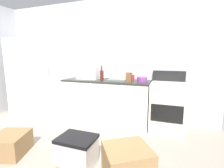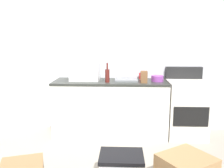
{
  "view_description": "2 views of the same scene",
  "coord_description": "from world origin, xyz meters",
  "px_view_note": "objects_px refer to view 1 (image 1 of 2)",
  "views": [
    {
      "loc": [
        1.53,
        -1.86,
        1.35
      ],
      "look_at": [
        0.61,
        0.71,
        0.91
      ],
      "focal_mm": 25.88,
      "sensor_mm": 36.0,
      "label": 1
    },
    {
      "loc": [
        0.5,
        -2.57,
        1.57
      ],
      "look_at": [
        0.36,
        0.58,
        0.97
      ],
      "focal_mm": 38.59,
      "sensor_mm": 36.0,
      "label": 2
    }
  ],
  "objects_px": {
    "refrigerator": "(28,77)",
    "cardboard_box_large": "(127,165)",
    "coffee_mug": "(132,77)",
    "knife_block": "(129,77)",
    "stove_oven": "(167,106)",
    "microwave": "(89,73)",
    "wine_bottle": "(102,75)",
    "cardboard_box_medium": "(10,144)",
    "storage_bin": "(77,151)",
    "mixing_bowl": "(142,79)"
  },
  "relations": [
    {
      "from": "refrigerator",
      "to": "cardboard_box_large",
      "type": "relative_size",
      "value": 3.71
    },
    {
      "from": "wine_bottle",
      "to": "cardboard_box_medium",
      "type": "distance_m",
      "value": 1.85
    },
    {
      "from": "coffee_mug",
      "to": "mixing_bowl",
      "type": "height_order",
      "value": "coffee_mug"
    },
    {
      "from": "wine_bottle",
      "to": "knife_block",
      "type": "distance_m",
      "value": 0.56
    },
    {
      "from": "refrigerator",
      "to": "cardboard_box_medium",
      "type": "bearing_deg",
      "value": -51.15
    },
    {
      "from": "microwave",
      "to": "knife_block",
      "type": "height_order",
      "value": "microwave"
    },
    {
      "from": "storage_bin",
      "to": "refrigerator",
      "type": "bearing_deg",
      "value": 147.92
    },
    {
      "from": "mixing_bowl",
      "to": "cardboard_box_medium",
      "type": "distance_m",
      "value": 2.35
    },
    {
      "from": "cardboard_box_medium",
      "to": "stove_oven",
      "type": "bearing_deg",
      "value": 37.4
    },
    {
      "from": "knife_block",
      "to": "cardboard_box_medium",
      "type": "bearing_deg",
      "value": -133.73
    },
    {
      "from": "microwave",
      "to": "wine_bottle",
      "type": "bearing_deg",
      "value": -24.87
    },
    {
      "from": "knife_block",
      "to": "cardboard_box_large",
      "type": "height_order",
      "value": "knife_block"
    },
    {
      "from": "coffee_mug",
      "to": "knife_block",
      "type": "bearing_deg",
      "value": -88.16
    },
    {
      "from": "cardboard_box_large",
      "to": "cardboard_box_medium",
      "type": "height_order",
      "value": "cardboard_box_large"
    },
    {
      "from": "microwave",
      "to": "mixing_bowl",
      "type": "distance_m",
      "value": 1.16
    },
    {
      "from": "refrigerator",
      "to": "storage_bin",
      "type": "distance_m",
      "value": 2.74
    },
    {
      "from": "wine_bottle",
      "to": "cardboard_box_large",
      "type": "distance_m",
      "value": 1.83
    },
    {
      "from": "wine_bottle",
      "to": "storage_bin",
      "type": "relative_size",
      "value": 0.65
    },
    {
      "from": "refrigerator",
      "to": "cardboard_box_large",
      "type": "xyz_separation_m",
      "value": [
        2.9,
        -1.46,
        -0.7
      ]
    },
    {
      "from": "knife_block",
      "to": "mixing_bowl",
      "type": "relative_size",
      "value": 0.95
    },
    {
      "from": "cardboard_box_medium",
      "to": "storage_bin",
      "type": "xyz_separation_m",
      "value": [
        1.02,
        0.11,
        0.05
      ]
    },
    {
      "from": "knife_block",
      "to": "cardboard_box_large",
      "type": "bearing_deg",
      "value": -76.41
    },
    {
      "from": "mixing_bowl",
      "to": "cardboard_box_large",
      "type": "height_order",
      "value": "mixing_bowl"
    },
    {
      "from": "stove_oven",
      "to": "coffee_mug",
      "type": "height_order",
      "value": "stove_oven"
    },
    {
      "from": "stove_oven",
      "to": "wine_bottle",
      "type": "xyz_separation_m",
      "value": [
        -1.26,
        -0.13,
        0.54
      ]
    },
    {
      "from": "cardboard_box_large",
      "to": "microwave",
      "type": "bearing_deg",
      "value": 129.03
    },
    {
      "from": "stove_oven",
      "to": "cardboard_box_large",
      "type": "height_order",
      "value": "stove_oven"
    },
    {
      "from": "cardboard_box_large",
      "to": "cardboard_box_medium",
      "type": "bearing_deg",
      "value": -178.18
    },
    {
      "from": "stove_oven",
      "to": "microwave",
      "type": "distance_m",
      "value": 1.73
    },
    {
      "from": "knife_block",
      "to": "mixing_bowl",
      "type": "height_order",
      "value": "knife_block"
    },
    {
      "from": "mixing_bowl",
      "to": "storage_bin",
      "type": "height_order",
      "value": "mixing_bowl"
    },
    {
      "from": "stove_oven",
      "to": "storage_bin",
      "type": "distance_m",
      "value": 1.81
    },
    {
      "from": "knife_block",
      "to": "storage_bin",
      "type": "bearing_deg",
      "value": -104.18
    },
    {
      "from": "microwave",
      "to": "wine_bottle",
      "type": "height_order",
      "value": "wine_bottle"
    },
    {
      "from": "refrigerator",
      "to": "microwave",
      "type": "xyz_separation_m",
      "value": [
        1.64,
        0.1,
        0.14
      ]
    },
    {
      "from": "refrigerator",
      "to": "stove_oven",
      "type": "bearing_deg",
      "value": 0.97
    },
    {
      "from": "stove_oven",
      "to": "storage_bin",
      "type": "height_order",
      "value": "stove_oven"
    },
    {
      "from": "mixing_bowl",
      "to": "cardboard_box_medium",
      "type": "relative_size",
      "value": 0.41
    },
    {
      "from": "coffee_mug",
      "to": "cardboard_box_medium",
      "type": "relative_size",
      "value": 0.21
    },
    {
      "from": "coffee_mug",
      "to": "knife_block",
      "type": "xyz_separation_m",
      "value": [
        0.01,
        -0.35,
        0.04
      ]
    },
    {
      "from": "refrigerator",
      "to": "mixing_bowl",
      "type": "xyz_separation_m",
      "value": [
        2.79,
        0.03,
        0.05
      ]
    },
    {
      "from": "mixing_bowl",
      "to": "cardboard_box_large",
      "type": "relative_size",
      "value": 0.39
    },
    {
      "from": "refrigerator",
      "to": "stove_oven",
      "type": "distance_m",
      "value": 3.3
    },
    {
      "from": "wine_bottle",
      "to": "cardboard_box_large",
      "type": "bearing_deg",
      "value": -57.29
    },
    {
      "from": "knife_block",
      "to": "storage_bin",
      "type": "height_order",
      "value": "knife_block"
    },
    {
      "from": "microwave",
      "to": "storage_bin",
      "type": "relative_size",
      "value": 1.0
    },
    {
      "from": "refrigerator",
      "to": "stove_oven",
      "type": "height_order",
      "value": "refrigerator"
    },
    {
      "from": "stove_oven",
      "to": "coffee_mug",
      "type": "xyz_separation_m",
      "value": [
        -0.71,
        0.2,
        0.48
      ]
    },
    {
      "from": "stove_oven",
      "to": "microwave",
      "type": "bearing_deg",
      "value": 178.58
    },
    {
      "from": "stove_oven",
      "to": "microwave",
      "type": "height_order",
      "value": "microwave"
    }
  ]
}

